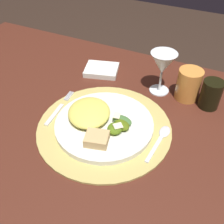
{
  "coord_description": "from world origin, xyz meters",
  "views": [
    {
      "loc": [
        0.32,
        -0.5,
        1.23
      ],
      "look_at": [
        0.07,
        0.01,
        0.72
      ],
      "focal_mm": 41.76,
      "sensor_mm": 36.0,
      "label": 1
    }
  ],
  "objects": [
    {
      "name": "placemat",
      "position": [
        0.07,
        -0.04,
        0.71
      ],
      "size": [
        0.38,
        0.38,
        0.01
      ],
      "primitive_type": "cylinder",
      "color": "tan",
      "rests_on": "dining_table"
    },
    {
      "name": "pasta_serving",
      "position": [
        0.02,
        -0.04,
        0.74
      ],
      "size": [
        0.17,
        0.17,
        0.03
      ],
      "primitive_type": "ellipsoid",
      "rotation": [
        0.0,
        0.0,
        5.2
      ],
      "color": "#DED358",
      "rests_on": "dinner_plate"
    },
    {
      "name": "wine_glass",
      "position": [
        0.16,
        0.19,
        0.81
      ],
      "size": [
        0.08,
        0.08,
        0.14
      ],
      "color": "silver",
      "rests_on": "dining_table"
    },
    {
      "name": "amber_tumbler",
      "position": [
        0.25,
        0.2,
        0.76
      ],
      "size": [
        0.07,
        0.07,
        0.1
      ],
      "primitive_type": "cylinder",
      "color": "orange",
      "rests_on": "dining_table"
    },
    {
      "name": "dining_table",
      "position": [
        0.0,
        0.0,
        0.56
      ],
      "size": [
        1.43,
        0.82,
        0.7
      ],
      "color": "#4A2015",
      "rests_on": "ground"
    },
    {
      "name": "dark_tumbler",
      "position": [
        0.32,
        0.19,
        0.75
      ],
      "size": [
        0.06,
        0.06,
        0.09
      ],
      "primitive_type": "cylinder",
      "color": "black",
      "rests_on": "dining_table"
    },
    {
      "name": "salad_greens",
      "position": [
        0.12,
        -0.04,
        0.74
      ],
      "size": [
        0.07,
        0.08,
        0.03
      ],
      "color": "#506513",
      "rests_on": "dinner_plate"
    },
    {
      "name": "ground_plane",
      "position": [
        0.0,
        0.0,
        0.0
      ],
      "size": [
        6.0,
        6.0,
        0.0
      ],
      "primitive_type": "plane",
      "color": "#2F2119"
    },
    {
      "name": "fork",
      "position": [
        -0.08,
        -0.04,
        0.71
      ],
      "size": [
        0.03,
        0.17,
        0.0
      ],
      "color": "silver",
      "rests_on": "placemat"
    },
    {
      "name": "bread_piece",
      "position": [
        0.09,
        -0.12,
        0.74
      ],
      "size": [
        0.07,
        0.06,
        0.02
      ],
      "primitive_type": "cube",
      "rotation": [
        0.0,
        0.0,
        0.26
      ],
      "color": "tan",
      "rests_on": "dinner_plate"
    },
    {
      "name": "spoon",
      "position": [
        0.23,
        -0.01,
        0.71
      ],
      "size": [
        0.03,
        0.15,
        0.01
      ],
      "color": "silver",
      "rests_on": "placemat"
    },
    {
      "name": "dinner_plate",
      "position": [
        0.07,
        -0.04,
        0.72
      ],
      "size": [
        0.28,
        0.28,
        0.02
      ],
      "primitive_type": "cylinder",
      "color": "silver",
      "rests_on": "placemat"
    },
    {
      "name": "napkin",
      "position": [
        -0.07,
        0.21,
        0.71
      ],
      "size": [
        0.14,
        0.13,
        0.02
      ],
      "primitive_type": "cube",
      "rotation": [
        0.0,
        0.0,
        0.29
      ],
      "color": "white",
      "rests_on": "dining_table"
    }
  ]
}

